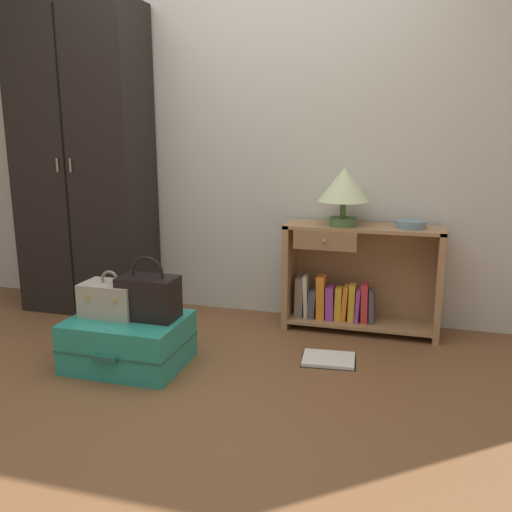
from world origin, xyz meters
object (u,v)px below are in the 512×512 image
at_px(suitcase_large, 128,341).
at_px(open_book_on_floor, 329,359).
at_px(wardrobe, 84,163).
at_px(bowl, 411,224).
at_px(bookshelf, 354,280).
at_px(table_lamp, 344,187).
at_px(handbag, 149,297).
at_px(train_case, 111,299).
at_px(bottle, 65,342).

bearing_deg(suitcase_large, open_book_on_floor, 18.66).
relative_size(wardrobe, bowl, 11.61).
xyz_separation_m(bowl, suitcase_large, (-1.47, -0.93, -0.58)).
height_order(bookshelf, suitcase_large, bookshelf).
height_order(bowl, open_book_on_floor, bowl).
relative_size(table_lamp, open_book_on_floor, 1.09).
relative_size(wardrobe, handbag, 6.08).
bearing_deg(train_case, handbag, 2.93).
bearing_deg(handbag, open_book_on_floor, 18.92).
distance_m(table_lamp, bowl, 0.47).
bearing_deg(open_book_on_floor, wardrobe, 164.79).
bearing_deg(train_case, bottle, 179.75).
bearing_deg(suitcase_large, table_lamp, 40.25).
height_order(wardrobe, handbag, wardrobe).
bearing_deg(handbag, bottle, -178.95).
relative_size(bowl, bottle, 1.10).
xyz_separation_m(wardrobe, table_lamp, (1.82, 0.03, -0.12)).
relative_size(table_lamp, train_case, 1.16).
xyz_separation_m(wardrobe, bookshelf, (1.90, 0.08, -0.73)).
bearing_deg(train_case, wardrobe, 128.26).
distance_m(bookshelf, suitcase_large, 1.48).
relative_size(wardrobe, bottle, 12.77).
xyz_separation_m(table_lamp, open_book_on_floor, (0.01, -0.53, -0.93)).
height_order(table_lamp, bowl, table_lamp).
bearing_deg(suitcase_large, wardrobe, 131.76).
xyz_separation_m(handbag, open_book_on_floor, (0.95, 0.32, -0.39)).
relative_size(train_case, handbag, 0.90).
bearing_deg(wardrobe, handbag, -42.94).
height_order(table_lamp, bottle, table_lamp).
height_order(bookshelf, bowl, bowl).
xyz_separation_m(bowl, handbag, (-1.35, -0.89, -0.32)).
xyz_separation_m(bookshelf, table_lamp, (-0.08, -0.04, 0.61)).
xyz_separation_m(bookshelf, handbag, (-1.02, -0.90, 0.07)).
xyz_separation_m(bowl, open_book_on_floor, (-0.40, -0.57, -0.71)).
distance_m(wardrobe, bookshelf, 2.04).
xyz_separation_m(table_lamp, bottle, (-1.48, -0.87, -0.86)).
bearing_deg(train_case, open_book_on_floor, 15.99).
height_order(bowl, handbag, bowl).
relative_size(table_lamp, handbag, 1.04).
bearing_deg(bottle, open_book_on_floor, 12.59).
relative_size(bowl, train_case, 0.58).
distance_m(suitcase_large, handbag, 0.29).
distance_m(suitcase_large, train_case, 0.26).
bearing_deg(open_book_on_floor, train_case, -164.01).
distance_m(wardrobe, bottle, 1.33).
bearing_deg(bottle, handbag, 1.05).
bearing_deg(train_case, bowl, 29.82).
bearing_deg(suitcase_large, bookshelf, 39.42).
distance_m(bookshelf, handbag, 1.36).
xyz_separation_m(bowl, bottle, (-1.90, -0.90, -0.64)).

